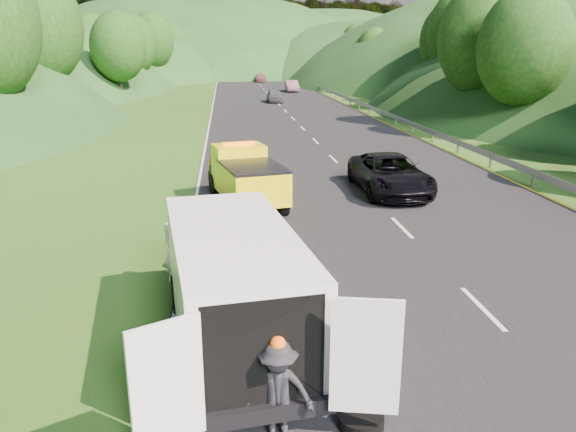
{
  "coord_description": "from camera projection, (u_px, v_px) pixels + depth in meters",
  "views": [
    {
      "loc": [
        -2.65,
        -13.0,
        5.66
      ],
      "look_at": [
        -1.04,
        1.48,
        1.3
      ],
      "focal_mm": 35.0,
      "sensor_mm": 36.0,
      "label": 1
    }
  ],
  "objects": [
    {
      "name": "ground",
      "position": [
        335.0,
        280.0,
        14.28
      ],
      "size": [
        320.0,
        320.0,
        0.0
      ],
      "primitive_type": "plane",
      "color": "#38661E",
      "rests_on": "ground"
    },
    {
      "name": "road_surface",
      "position": [
        286.0,
        111.0,
        52.68
      ],
      "size": [
        14.0,
        200.0,
        0.02
      ],
      "primitive_type": "cube",
      "color": "black",
      "rests_on": "ground"
    },
    {
      "name": "guardrail",
      "position": [
        336.0,
        99.0,
        65.36
      ],
      "size": [
        0.06,
        140.0,
        1.52
      ],
      "primitive_type": "cube",
      "color": "gray",
      "rests_on": "ground"
    },
    {
      "name": "tree_line_left",
      "position": [
        92.0,
        96.0,
        69.4
      ],
      "size": [
        14.0,
        140.0,
        14.0
      ],
      "primitive_type": null,
      "color": "#325C1B",
      "rests_on": "ground"
    },
    {
      "name": "tree_line_right",
      "position": [
        420.0,
        93.0,
        73.84
      ],
      "size": [
        14.0,
        140.0,
        14.0
      ],
      "primitive_type": null,
      "color": "#325C1B",
      "rests_on": "ground"
    },
    {
      "name": "hills_backdrop",
      "position": [
        260.0,
        72.0,
        143.23
      ],
      "size": [
        201.0,
        288.6,
        44.0
      ],
      "primitive_type": null,
      "color": "#2D5B23",
      "rests_on": "ground"
    },
    {
      "name": "tow_truck",
      "position": [
        246.0,
        176.0,
        20.88
      ],
      "size": [
        2.96,
        5.48,
        2.23
      ],
      "rotation": [
        0.0,
        0.0,
        0.22
      ],
      "color": "black",
      "rests_on": "ground"
    },
    {
      "name": "white_van",
      "position": [
        233.0,
        280.0,
        10.83
      ],
      "size": [
        3.84,
        7.16,
        2.43
      ],
      "rotation": [
        0.0,
        0.0,
        0.14
      ],
      "color": "black",
      "rests_on": "ground"
    },
    {
      "name": "woman",
      "position": [
        174.0,
        284.0,
        14.05
      ],
      "size": [
        0.68,
        0.73,
        1.62
      ],
      "primitive_type": "imported",
      "rotation": [
        0.0,
        0.0,
        2.13
      ],
      "color": "white",
      "rests_on": "ground"
    },
    {
      "name": "child",
      "position": [
        251.0,
        295.0,
        13.41
      ],
      "size": [
        0.55,
        0.5,
        0.91
      ],
      "primitive_type": "imported",
      "rotation": [
        0.0,
        0.0,
        -0.45
      ],
      "color": "tan",
      "rests_on": "ground"
    },
    {
      "name": "suitcase",
      "position": [
        184.0,
        259.0,
        14.92
      ],
      "size": [
        0.37,
        0.24,
        0.56
      ],
      "primitive_type": "cube",
      "rotation": [
        0.0,
        0.0,
        -0.14
      ],
      "color": "#575942",
      "rests_on": "ground"
    },
    {
      "name": "spare_tire",
      "position": [
        361.0,
        427.0,
        8.74
      ],
      "size": [
        0.72,
        0.72,
        0.2
      ],
      "primitive_type": "cylinder",
      "color": "black",
      "rests_on": "ground"
    },
    {
      "name": "passing_suv",
      "position": [
        389.0,
        193.0,
        22.94
      ],
      "size": [
        2.54,
        5.49,
        1.52
      ],
      "primitive_type": "imported",
      "rotation": [
        0.0,
        0.0,
        -0.0
      ],
      "color": "black",
      "rests_on": "ground"
    },
    {
      "name": "dist_car_a",
      "position": [
        275.0,
        102.0,
        61.18
      ],
      "size": [
        1.65,
        4.1,
        1.4
      ],
      "primitive_type": "imported",
      "color": "#434347",
      "rests_on": "ground"
    },
    {
      "name": "dist_car_b",
      "position": [
        292.0,
        92.0,
        76.13
      ],
      "size": [
        1.6,
        4.58,
        1.51
      ],
      "primitive_type": "imported",
      "color": "#6E4954",
      "rests_on": "ground"
    },
    {
      "name": "dist_car_c",
      "position": [
        261.0,
        82.0,
        98.49
      ],
      "size": [
        1.83,
        4.51,
        1.31
      ],
      "primitive_type": "imported",
      "color": "#824152",
      "rests_on": "ground"
    },
    {
      "name": "dist_car_d",
      "position": [
        264.0,
        78.0,
        111.58
      ],
      "size": [
        1.65,
        4.1,
        1.4
      ],
      "primitive_type": "imported",
      "color": "#8E5F58",
      "rests_on": "ground"
    }
  ]
}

